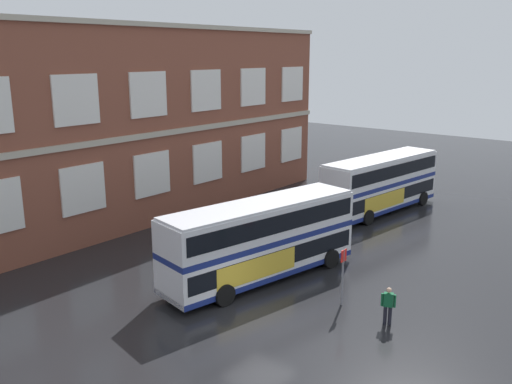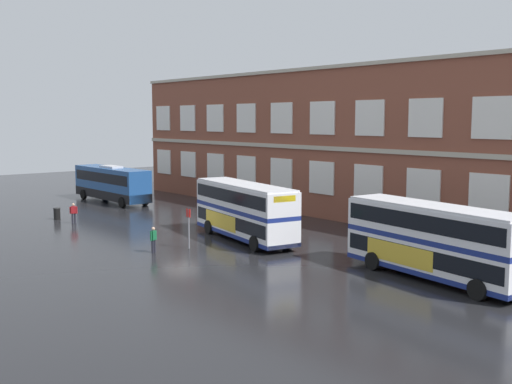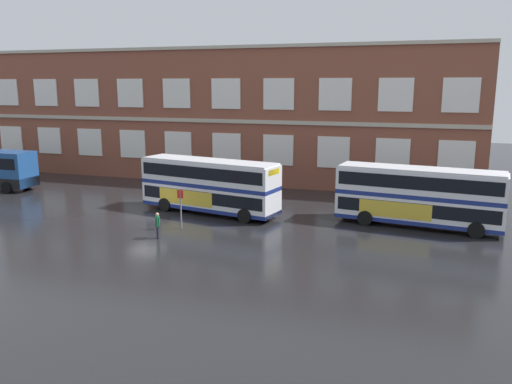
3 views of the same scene
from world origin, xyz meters
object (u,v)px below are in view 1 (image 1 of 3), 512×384
at_px(double_decker_near, 261,239).
at_px(bus_stand_flag, 343,272).
at_px(waiting_passenger, 388,304).
at_px(double_decker_middle, 381,183).

distance_m(double_decker_near, bus_stand_flag, 4.80).
height_order(waiting_passenger, bus_stand_flag, bus_stand_flag).
distance_m(double_decker_middle, waiting_passenger, 17.64).
bearing_deg(double_decker_near, double_decker_middle, 3.84).
relative_size(double_decker_near, bus_stand_flag, 4.18).
xyz_separation_m(double_decker_middle, waiting_passenger, (-15.53, -8.27, -1.22)).
bearing_deg(waiting_passenger, bus_stand_flag, 80.75).
xyz_separation_m(double_decker_middle, bus_stand_flag, (-15.13, -5.79, -0.51)).
height_order(double_decker_near, double_decker_middle, same).
relative_size(double_decker_middle, waiting_passenger, 6.61).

